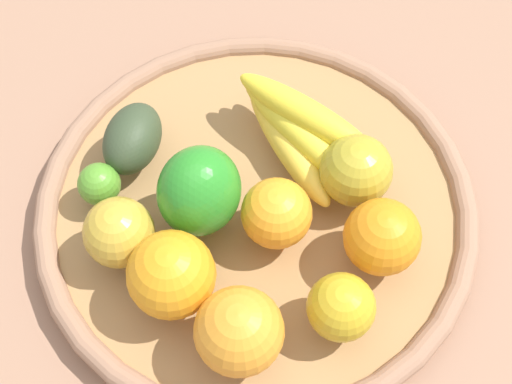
{
  "coord_description": "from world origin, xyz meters",
  "views": [
    {
      "loc": [
        -0.2,
        -0.34,
        0.72
      ],
      "look_at": [
        0.0,
        0.0,
        0.05
      ],
      "focal_mm": 53.75,
      "sensor_mm": 36.0,
      "label": 1
    }
  ],
  "objects_px": {
    "banana_bunch": "(298,130)",
    "avocado": "(132,139)",
    "apple_1": "(356,170)",
    "apple_0": "(119,233)",
    "orange_2": "(281,211)",
    "apple_2": "(345,305)",
    "bell_pepper": "(199,191)",
    "orange_3": "(171,275)",
    "lime_0": "(99,184)",
    "orange_1": "(239,331)",
    "orange_0": "(382,237)"
  },
  "relations": [
    {
      "from": "avocado",
      "to": "apple_0",
      "type": "relative_size",
      "value": 1.21
    },
    {
      "from": "orange_0",
      "to": "avocado",
      "type": "relative_size",
      "value": 0.89
    },
    {
      "from": "bell_pepper",
      "to": "orange_0",
      "type": "distance_m",
      "value": 0.18
    },
    {
      "from": "banana_bunch",
      "to": "apple_1",
      "type": "bearing_deg",
      "value": -74.1
    },
    {
      "from": "orange_2",
      "to": "orange_3",
      "type": "xyz_separation_m",
      "value": [
        -0.12,
        -0.01,
        0.01
      ]
    },
    {
      "from": "apple_1",
      "to": "banana_bunch",
      "type": "height_order",
      "value": "apple_1"
    },
    {
      "from": "apple_1",
      "to": "bell_pepper",
      "type": "height_order",
      "value": "bell_pepper"
    },
    {
      "from": "orange_1",
      "to": "banana_bunch",
      "type": "distance_m",
      "value": 0.23
    },
    {
      "from": "apple_0",
      "to": "orange_1",
      "type": "bearing_deg",
      "value": -72.1
    },
    {
      "from": "lime_0",
      "to": "orange_1",
      "type": "height_order",
      "value": "orange_1"
    },
    {
      "from": "orange_2",
      "to": "apple_2",
      "type": "height_order",
      "value": "orange_2"
    },
    {
      "from": "apple_1",
      "to": "apple_0",
      "type": "height_order",
      "value": "apple_1"
    },
    {
      "from": "bell_pepper",
      "to": "orange_0",
      "type": "relative_size",
      "value": 1.33
    },
    {
      "from": "bell_pepper",
      "to": "apple_0",
      "type": "xyz_separation_m",
      "value": [
        -0.08,
        0.01,
        -0.01
      ]
    },
    {
      "from": "banana_bunch",
      "to": "orange_2",
      "type": "bearing_deg",
      "value": -132.11
    },
    {
      "from": "apple_1",
      "to": "orange_2",
      "type": "relative_size",
      "value": 1.05
    },
    {
      "from": "orange_2",
      "to": "orange_3",
      "type": "height_order",
      "value": "orange_3"
    },
    {
      "from": "orange_2",
      "to": "apple_2",
      "type": "distance_m",
      "value": 0.11
    },
    {
      "from": "orange_1",
      "to": "apple_2",
      "type": "relative_size",
      "value": 1.27
    },
    {
      "from": "bell_pepper",
      "to": "apple_0",
      "type": "height_order",
      "value": "bell_pepper"
    },
    {
      "from": "orange_3",
      "to": "apple_2",
      "type": "relative_size",
      "value": 1.3
    },
    {
      "from": "avocado",
      "to": "apple_1",
      "type": "bearing_deg",
      "value": -42.01
    },
    {
      "from": "orange_0",
      "to": "orange_3",
      "type": "xyz_separation_m",
      "value": [
        -0.19,
        0.07,
        0.0
      ]
    },
    {
      "from": "orange_2",
      "to": "apple_0",
      "type": "bearing_deg",
      "value": 157.41
    },
    {
      "from": "orange_2",
      "to": "banana_bunch",
      "type": "bearing_deg",
      "value": 47.89
    },
    {
      "from": "orange_2",
      "to": "orange_3",
      "type": "relative_size",
      "value": 0.84
    },
    {
      "from": "banana_bunch",
      "to": "avocado",
      "type": "bearing_deg",
      "value": 151.91
    },
    {
      "from": "bell_pepper",
      "to": "banana_bunch",
      "type": "relative_size",
      "value": 0.57
    },
    {
      "from": "orange_0",
      "to": "orange_3",
      "type": "height_order",
      "value": "orange_3"
    },
    {
      "from": "orange_1",
      "to": "apple_2",
      "type": "height_order",
      "value": "orange_1"
    },
    {
      "from": "apple_1",
      "to": "bell_pepper",
      "type": "relative_size",
      "value": 0.75
    },
    {
      "from": "apple_1",
      "to": "apple_0",
      "type": "distance_m",
      "value": 0.24
    },
    {
      "from": "orange_0",
      "to": "apple_1",
      "type": "bearing_deg",
      "value": 73.66
    },
    {
      "from": "avocado",
      "to": "apple_2",
      "type": "distance_m",
      "value": 0.28
    },
    {
      "from": "lime_0",
      "to": "avocado",
      "type": "distance_m",
      "value": 0.06
    },
    {
      "from": "banana_bunch",
      "to": "apple_0",
      "type": "height_order",
      "value": "apple_0"
    },
    {
      "from": "bell_pepper",
      "to": "banana_bunch",
      "type": "xyz_separation_m",
      "value": [
        0.13,
        0.02,
        -0.02
      ]
    },
    {
      "from": "orange_0",
      "to": "lime_0",
      "type": "bearing_deg",
      "value": 135.25
    },
    {
      "from": "lime_0",
      "to": "bell_pepper",
      "type": "bearing_deg",
      "value": -44.34
    },
    {
      "from": "orange_2",
      "to": "orange_3",
      "type": "bearing_deg",
      "value": -176.39
    },
    {
      "from": "orange_1",
      "to": "bell_pepper",
      "type": "height_order",
      "value": "bell_pepper"
    },
    {
      "from": "apple_1",
      "to": "orange_0",
      "type": "distance_m",
      "value": 0.08
    },
    {
      "from": "orange_1",
      "to": "bell_pepper",
      "type": "relative_size",
      "value": 0.82
    },
    {
      "from": "orange_3",
      "to": "apple_2",
      "type": "height_order",
      "value": "orange_3"
    },
    {
      "from": "bell_pepper",
      "to": "apple_2",
      "type": "distance_m",
      "value": 0.18
    },
    {
      "from": "lime_0",
      "to": "orange_1",
      "type": "distance_m",
      "value": 0.22
    },
    {
      "from": "orange_1",
      "to": "apple_2",
      "type": "xyz_separation_m",
      "value": [
        0.1,
        -0.03,
        -0.01
      ]
    },
    {
      "from": "lime_0",
      "to": "apple_0",
      "type": "distance_m",
      "value": 0.07
    },
    {
      "from": "orange_1",
      "to": "bell_pepper",
      "type": "xyz_separation_m",
      "value": [
        0.04,
        0.14,
        0.01
      ]
    },
    {
      "from": "orange_2",
      "to": "avocado",
      "type": "xyz_separation_m",
      "value": [
        -0.08,
        0.16,
        -0.01
      ]
    }
  ]
}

